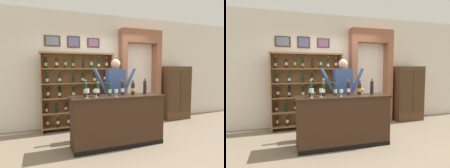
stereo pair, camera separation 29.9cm
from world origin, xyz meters
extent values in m
cube|color=#7A6B56|center=(0.00, 0.00, -0.01)|extent=(14.00, 14.00, 0.02)
cube|color=silver|center=(0.00, 1.70, 1.51)|extent=(12.00, 0.16, 3.02)
cube|color=#422B19|center=(-1.26, 1.60, 2.24)|extent=(0.39, 0.02, 0.27)
cube|color=slate|center=(-1.26, 1.59, 2.24)|extent=(0.31, 0.01, 0.21)
cube|color=#422B19|center=(-0.73, 1.60, 2.24)|extent=(0.33, 0.02, 0.30)
cube|color=#525285|center=(-0.73, 1.59, 2.24)|extent=(0.27, 0.01, 0.24)
cube|color=#422B19|center=(-0.19, 1.60, 2.24)|extent=(0.34, 0.02, 0.25)
cube|color=slate|center=(-0.19, 1.59, 2.24)|extent=(0.27, 0.01, 0.20)
cube|color=olive|center=(-1.56, 1.32, 0.97)|extent=(0.03, 0.29, 1.94)
cube|color=olive|center=(0.22, 1.32, 0.97)|extent=(0.03, 0.29, 1.94)
cube|color=olive|center=(-0.67, 1.45, 0.97)|extent=(1.80, 0.02, 1.94)
cube|color=olive|center=(-0.67, 1.32, 0.10)|extent=(1.74, 0.27, 0.02)
cylinder|color=black|center=(-1.43, 1.31, 0.23)|extent=(0.07, 0.07, 0.23)
sphere|color=black|center=(-1.43, 1.31, 0.35)|extent=(0.07, 0.07, 0.07)
cylinder|color=black|center=(-1.43, 1.31, 0.37)|extent=(0.03, 0.03, 0.06)
cylinder|color=navy|center=(-1.43, 1.31, 0.39)|extent=(0.03, 0.03, 0.03)
cylinder|color=tan|center=(-1.43, 1.31, 0.23)|extent=(0.07, 0.07, 0.07)
cylinder|color=black|center=(-1.19, 1.29, 0.22)|extent=(0.07, 0.07, 0.22)
sphere|color=black|center=(-1.19, 1.29, 0.34)|extent=(0.07, 0.07, 0.07)
cylinder|color=black|center=(-1.19, 1.29, 0.37)|extent=(0.03, 0.03, 0.07)
cylinder|color=#99999E|center=(-1.19, 1.29, 0.39)|extent=(0.03, 0.03, 0.03)
cylinder|color=silver|center=(-1.19, 1.29, 0.23)|extent=(0.07, 0.07, 0.07)
cylinder|color=#19381E|center=(-0.93, 1.33, 0.22)|extent=(0.07, 0.07, 0.21)
sphere|color=#19381E|center=(-0.93, 1.33, 0.33)|extent=(0.07, 0.07, 0.07)
cylinder|color=#19381E|center=(-0.93, 1.33, 0.35)|extent=(0.03, 0.03, 0.06)
cylinder|color=maroon|center=(-0.93, 1.33, 0.37)|extent=(0.03, 0.03, 0.03)
cylinder|color=silver|center=(-0.93, 1.33, 0.22)|extent=(0.07, 0.07, 0.07)
cylinder|color=#19381E|center=(-0.65, 1.29, 0.22)|extent=(0.07, 0.07, 0.21)
sphere|color=#19381E|center=(-0.65, 1.29, 0.33)|extent=(0.07, 0.07, 0.07)
cylinder|color=#19381E|center=(-0.65, 1.29, 0.37)|extent=(0.03, 0.03, 0.08)
cylinder|color=#99999E|center=(-0.65, 1.29, 0.39)|extent=(0.03, 0.03, 0.03)
cylinder|color=beige|center=(-0.65, 1.29, 0.21)|extent=(0.07, 0.07, 0.07)
cylinder|color=black|center=(-0.40, 1.33, 0.23)|extent=(0.07, 0.07, 0.23)
sphere|color=black|center=(-0.40, 1.33, 0.35)|extent=(0.07, 0.07, 0.07)
cylinder|color=black|center=(-0.40, 1.33, 0.39)|extent=(0.03, 0.03, 0.08)
cylinder|color=#B79338|center=(-0.40, 1.33, 0.42)|extent=(0.03, 0.03, 0.03)
cylinder|color=beige|center=(-0.40, 1.33, 0.21)|extent=(0.07, 0.07, 0.07)
cylinder|color=black|center=(-0.21, 1.31, 0.23)|extent=(0.07, 0.07, 0.22)
sphere|color=black|center=(-0.21, 1.31, 0.34)|extent=(0.07, 0.07, 0.07)
cylinder|color=black|center=(-0.21, 1.31, 0.36)|extent=(0.03, 0.03, 0.06)
cylinder|color=#B79338|center=(-0.21, 1.31, 0.38)|extent=(0.03, 0.03, 0.03)
cylinder|color=black|center=(-0.21, 1.31, 0.19)|extent=(0.07, 0.07, 0.07)
cylinder|color=black|center=(0.06, 1.34, 0.22)|extent=(0.07, 0.07, 0.22)
sphere|color=black|center=(0.06, 1.34, 0.34)|extent=(0.07, 0.07, 0.07)
cylinder|color=black|center=(0.06, 1.34, 0.37)|extent=(0.03, 0.03, 0.07)
cylinder|color=#B79338|center=(0.06, 1.34, 0.39)|extent=(0.03, 0.03, 0.03)
cylinder|color=tan|center=(0.06, 1.34, 0.23)|extent=(0.07, 0.07, 0.07)
cube|color=olive|center=(-0.67, 1.32, 0.46)|extent=(1.74, 0.27, 0.03)
cylinder|color=black|center=(-1.44, 1.34, 0.57)|extent=(0.06, 0.06, 0.20)
sphere|color=black|center=(-1.44, 1.34, 0.68)|extent=(0.06, 0.06, 0.06)
cylinder|color=black|center=(-1.44, 1.34, 0.70)|extent=(0.03, 0.03, 0.06)
cylinder|color=navy|center=(-1.44, 1.34, 0.72)|extent=(0.03, 0.03, 0.03)
cylinder|color=beige|center=(-1.44, 1.34, 0.55)|extent=(0.07, 0.07, 0.06)
cylinder|color=black|center=(-1.22, 1.29, 0.58)|extent=(0.06, 0.06, 0.20)
sphere|color=black|center=(-1.22, 1.29, 0.68)|extent=(0.06, 0.06, 0.06)
cylinder|color=black|center=(-1.22, 1.29, 0.72)|extent=(0.03, 0.03, 0.08)
cylinder|color=navy|center=(-1.22, 1.29, 0.74)|extent=(0.03, 0.03, 0.03)
cylinder|color=black|center=(-1.22, 1.29, 0.57)|extent=(0.07, 0.07, 0.06)
cylinder|color=black|center=(-0.99, 1.35, 0.58)|extent=(0.06, 0.06, 0.21)
sphere|color=black|center=(-0.99, 1.35, 0.69)|extent=(0.06, 0.06, 0.06)
cylinder|color=black|center=(-0.99, 1.35, 0.71)|extent=(0.03, 0.03, 0.06)
cylinder|color=#99999E|center=(-0.99, 1.35, 0.73)|extent=(0.03, 0.03, 0.03)
cylinder|color=beige|center=(-0.99, 1.35, 0.55)|extent=(0.07, 0.07, 0.07)
cylinder|color=#19381E|center=(-0.76, 1.33, 0.58)|extent=(0.06, 0.06, 0.22)
sphere|color=#19381E|center=(-0.76, 1.33, 0.70)|extent=(0.06, 0.06, 0.06)
cylinder|color=#19381E|center=(-0.76, 1.33, 0.73)|extent=(0.03, 0.03, 0.08)
cylinder|color=navy|center=(-0.76, 1.33, 0.76)|extent=(0.03, 0.03, 0.03)
cylinder|color=silver|center=(-0.76, 1.33, 0.55)|extent=(0.07, 0.07, 0.07)
cylinder|color=black|center=(-0.58, 1.29, 0.58)|extent=(0.06, 0.06, 0.21)
sphere|color=black|center=(-0.58, 1.29, 0.69)|extent=(0.06, 0.06, 0.06)
cylinder|color=black|center=(-0.58, 1.29, 0.72)|extent=(0.03, 0.03, 0.06)
cylinder|color=maroon|center=(-0.58, 1.29, 0.74)|extent=(0.03, 0.03, 0.03)
cylinder|color=beige|center=(-0.58, 1.29, 0.56)|extent=(0.07, 0.07, 0.07)
cylinder|color=black|center=(-0.36, 1.29, 0.58)|extent=(0.06, 0.06, 0.21)
sphere|color=black|center=(-0.36, 1.29, 0.69)|extent=(0.06, 0.06, 0.06)
cylinder|color=black|center=(-0.36, 1.29, 0.73)|extent=(0.03, 0.03, 0.08)
cylinder|color=#99999E|center=(-0.36, 1.29, 0.76)|extent=(0.03, 0.03, 0.03)
cylinder|color=tan|center=(-0.36, 1.29, 0.55)|extent=(0.07, 0.07, 0.07)
cylinder|color=#19381E|center=(-0.13, 1.31, 0.57)|extent=(0.06, 0.06, 0.20)
sphere|color=#19381E|center=(-0.13, 1.31, 0.68)|extent=(0.06, 0.06, 0.06)
cylinder|color=#19381E|center=(-0.13, 1.31, 0.71)|extent=(0.02, 0.02, 0.08)
cylinder|color=#99999E|center=(-0.13, 1.31, 0.74)|extent=(0.03, 0.03, 0.03)
cylinder|color=tan|center=(-0.13, 1.31, 0.56)|extent=(0.07, 0.07, 0.06)
cylinder|color=black|center=(0.06, 1.33, 0.58)|extent=(0.06, 0.06, 0.21)
sphere|color=black|center=(0.06, 1.33, 0.69)|extent=(0.06, 0.06, 0.06)
cylinder|color=black|center=(0.06, 1.33, 0.72)|extent=(0.03, 0.03, 0.07)
cylinder|color=#B79338|center=(0.06, 1.33, 0.75)|extent=(0.03, 0.03, 0.03)
cylinder|color=silver|center=(0.06, 1.33, 0.59)|extent=(0.07, 0.07, 0.07)
cube|color=olive|center=(-0.67, 1.32, 0.82)|extent=(1.74, 0.27, 0.02)
cylinder|color=black|center=(-1.40, 1.32, 0.95)|extent=(0.07, 0.07, 0.22)
sphere|color=black|center=(-1.40, 1.32, 1.06)|extent=(0.07, 0.07, 0.07)
cylinder|color=black|center=(-1.40, 1.32, 1.10)|extent=(0.03, 0.03, 0.08)
cylinder|color=#99999E|center=(-1.40, 1.32, 1.13)|extent=(0.03, 0.03, 0.03)
cylinder|color=beige|center=(-1.40, 1.32, 0.95)|extent=(0.07, 0.07, 0.07)
cylinder|color=black|center=(-1.13, 1.33, 0.95)|extent=(0.07, 0.07, 0.23)
sphere|color=black|center=(-1.13, 1.33, 1.07)|extent=(0.07, 0.07, 0.07)
cylinder|color=black|center=(-1.13, 1.33, 1.10)|extent=(0.03, 0.03, 0.07)
cylinder|color=black|center=(-1.13, 1.33, 1.13)|extent=(0.03, 0.03, 0.03)
cylinder|color=silver|center=(-1.13, 1.33, 0.92)|extent=(0.07, 0.07, 0.07)
cylinder|color=black|center=(-0.79, 1.32, 0.95)|extent=(0.07, 0.07, 0.23)
sphere|color=black|center=(-0.79, 1.32, 1.07)|extent=(0.07, 0.07, 0.07)
cylinder|color=black|center=(-0.79, 1.32, 1.10)|extent=(0.03, 0.03, 0.07)
cylinder|color=#B79338|center=(-0.79, 1.32, 1.13)|extent=(0.03, 0.03, 0.03)
cylinder|color=silver|center=(-0.79, 1.32, 0.92)|extent=(0.07, 0.07, 0.07)
cylinder|color=black|center=(-0.50, 1.35, 0.95)|extent=(0.07, 0.07, 0.23)
sphere|color=black|center=(-0.50, 1.35, 1.07)|extent=(0.07, 0.07, 0.07)
cylinder|color=black|center=(-0.50, 1.35, 1.10)|extent=(0.03, 0.03, 0.07)
cylinder|color=#B79338|center=(-0.50, 1.35, 1.12)|extent=(0.03, 0.03, 0.03)
cylinder|color=beige|center=(-0.50, 1.35, 0.92)|extent=(0.07, 0.07, 0.07)
cylinder|color=#19381E|center=(-0.23, 1.34, 0.94)|extent=(0.07, 0.07, 0.22)
sphere|color=#19381E|center=(-0.23, 1.34, 1.06)|extent=(0.07, 0.07, 0.07)
cylinder|color=#19381E|center=(-0.23, 1.34, 1.08)|extent=(0.03, 0.03, 0.07)
cylinder|color=black|center=(-0.23, 1.34, 1.11)|extent=(0.03, 0.03, 0.03)
cylinder|color=black|center=(-0.23, 1.34, 0.94)|extent=(0.07, 0.07, 0.07)
cylinder|color=black|center=(0.07, 1.34, 0.95)|extent=(0.07, 0.07, 0.23)
sphere|color=black|center=(0.07, 1.34, 1.07)|extent=(0.07, 0.07, 0.07)
cylinder|color=black|center=(0.07, 1.34, 1.09)|extent=(0.03, 0.03, 0.06)
cylinder|color=#99999E|center=(0.07, 1.34, 1.11)|extent=(0.03, 0.03, 0.03)
cylinder|color=silver|center=(0.07, 1.34, 0.94)|extent=(0.07, 0.07, 0.07)
cube|color=olive|center=(-0.67, 1.32, 1.18)|extent=(1.74, 0.27, 0.02)
cylinder|color=black|center=(-1.42, 1.31, 1.30)|extent=(0.07, 0.07, 0.20)
sphere|color=black|center=(-1.42, 1.31, 1.40)|extent=(0.07, 0.07, 0.07)
cylinder|color=black|center=(-1.42, 1.31, 1.44)|extent=(0.03, 0.03, 0.08)
cylinder|color=#B79338|center=(-1.42, 1.31, 1.47)|extent=(0.03, 0.03, 0.03)
cylinder|color=silver|center=(-1.42, 1.31, 1.27)|extent=(0.07, 0.07, 0.06)
cylinder|color=#19381E|center=(-1.12, 1.31, 1.29)|extent=(0.07, 0.07, 0.20)
sphere|color=#19381E|center=(-1.12, 1.31, 1.40)|extent=(0.07, 0.07, 0.07)
cylinder|color=#19381E|center=(-1.12, 1.31, 1.42)|extent=(0.03, 0.03, 0.06)
cylinder|color=navy|center=(-1.12, 1.31, 1.44)|extent=(0.04, 0.04, 0.03)
cylinder|color=silver|center=(-1.12, 1.31, 1.28)|extent=(0.07, 0.07, 0.06)
cylinder|color=#19381E|center=(-0.79, 1.30, 1.30)|extent=(0.07, 0.07, 0.21)
sphere|color=#19381E|center=(-0.79, 1.30, 1.41)|extent=(0.07, 0.07, 0.07)
cylinder|color=#19381E|center=(-0.79, 1.30, 1.44)|extent=(0.03, 0.03, 0.08)
cylinder|color=navy|center=(-0.79, 1.30, 1.47)|extent=(0.03, 0.03, 0.03)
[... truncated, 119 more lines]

